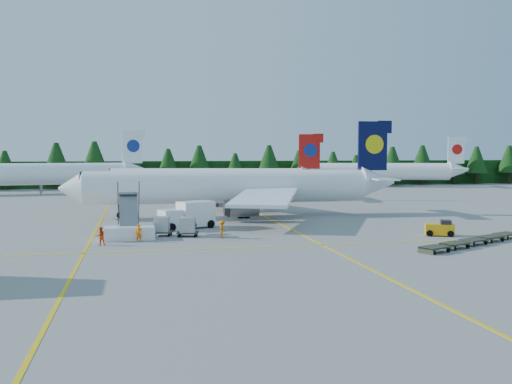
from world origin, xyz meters
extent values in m
plane|color=gray|center=(0.00, 0.00, 0.00)|extent=(320.00, 320.00, 0.00)
cube|color=yellow|center=(-14.00, 20.00, 0.01)|extent=(0.25, 120.00, 0.01)
cube|color=yellow|center=(6.00, 20.00, 0.01)|extent=(0.25, 120.00, 0.01)
cube|color=yellow|center=(0.00, -6.00, 0.01)|extent=(80.00, 0.25, 0.01)
cube|color=black|center=(0.00, 82.00, 3.00)|extent=(220.00, 4.00, 6.00)
cylinder|color=white|center=(1.49, 18.01, 3.73)|extent=(35.31, 5.24, 4.14)
cone|color=white|center=(-17.55, 18.61, 3.73)|extent=(3.03, 4.23, 4.14)
cube|color=#070B34|center=(20.63, 17.42, 8.90)|extent=(3.94, 0.48, 6.42)
cube|color=white|center=(4.87, 26.71, 3.11)|extent=(10.30, 16.64, 1.17)
cylinder|color=slate|center=(2.71, 23.98, 1.66)|extent=(3.59, 2.28, 2.17)
cube|color=white|center=(4.32, 9.12, 3.11)|extent=(11.10, 16.71, 1.17)
cylinder|color=slate|center=(2.34, 11.98, 1.66)|extent=(3.59, 2.28, 2.17)
cylinder|color=slate|center=(-11.88, 18.43, 0.88)|extent=(0.25, 0.25, 1.76)
cylinder|color=white|center=(1.89, 44.17, 3.43)|extent=(32.49, 10.29, 3.81)
cone|color=white|center=(-15.28, 47.72, 3.43)|extent=(3.38, 4.27, 3.81)
cube|color=red|center=(19.14, 40.60, 8.19)|extent=(3.61, 1.06, 5.91)
cube|color=white|center=(6.32, 51.52, 2.86)|extent=(7.25, 14.83, 1.08)
cylinder|color=slate|center=(3.94, 49.38, 1.52)|extent=(3.58, 2.62, 2.00)
cube|color=white|center=(3.04, 35.66, 2.86)|extent=(12.04, 15.24, 1.08)
cylinder|color=slate|center=(1.70, 38.56, 1.52)|extent=(3.58, 2.62, 2.00)
cylinder|color=slate|center=(-10.17, 46.66, 0.81)|extent=(0.23, 0.23, 1.62)
cylinder|color=white|center=(-30.18, 63.92, 3.83)|extent=(36.40, 8.03, 4.25)
cube|color=white|center=(-10.61, 65.98, 9.14)|extent=(4.06, 0.79, 6.59)
cylinder|color=white|center=(45.21, 72.00, 3.57)|extent=(33.62, 12.41, 3.97)
cone|color=white|center=(27.56, 76.64, 3.57)|extent=(3.69, 4.54, 3.97)
cube|color=white|center=(62.96, 67.34, 8.53)|extent=(3.73, 1.29, 6.15)
cylinder|color=slate|center=(32.82, 75.26, 0.79)|extent=(0.24, 0.24, 1.59)
cube|color=white|center=(-10.50, 0.88, 0.60)|extent=(4.63, 2.53, 1.20)
cube|color=slate|center=(-10.57, 3.06, 2.50)|extent=(1.87, 4.38, 3.22)
cube|color=slate|center=(-10.63, 5.23, 3.97)|extent=(1.99, 1.36, 0.13)
cube|color=white|center=(-6.41, 6.49, 1.06)|extent=(2.67, 2.67, 2.12)
cube|color=black|center=(-6.41, 6.49, 1.57)|extent=(2.35, 2.46, 0.91)
cube|color=white|center=(-3.64, 7.73, 1.52)|extent=(4.23, 3.52, 2.63)
cube|color=#EBA30D|center=(18.87, -2.97, 0.62)|extent=(3.02, 2.38, 1.05)
cube|color=black|center=(19.40, -3.20, 1.29)|extent=(1.37, 1.52, 0.48)
cube|color=#343C2B|center=(13.68, -11.36, 0.44)|extent=(2.76, 2.31, 0.14)
cube|color=#343C2B|center=(16.29, -9.98, 0.44)|extent=(2.76, 2.31, 0.14)
cube|color=#343C2B|center=(18.91, -8.59, 0.44)|extent=(2.76, 2.31, 0.14)
cube|color=#343C2B|center=(21.52, -7.21, 0.44)|extent=(2.76, 2.31, 0.14)
cube|color=#343C2B|center=(24.13, -5.83, 0.44)|extent=(2.76, 2.31, 0.14)
cube|color=#343C2B|center=(-7.46, 2.47, 0.36)|extent=(2.26, 1.89, 0.13)
cube|color=#A8ABAC|center=(-7.46, 2.47, 1.14)|extent=(1.64, 1.61, 1.41)
cube|color=#343C2B|center=(-5.04, 1.54, 0.36)|extent=(2.26, 1.89, 0.13)
cube|color=#A8ABAC|center=(-5.04, 1.54, 1.14)|extent=(1.64, 1.61, 1.41)
imported|color=orange|center=(-9.66, -0.90, 0.81)|extent=(0.66, 0.51, 1.62)
imported|color=#F13C05|center=(-12.92, -2.09, 0.80)|extent=(0.94, 0.84, 1.60)
imported|color=orange|center=(-1.92, -0.13, 0.84)|extent=(0.71, 0.83, 1.68)
camera|label=1|loc=(-9.75, -52.91, 8.07)|focal=40.00mm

